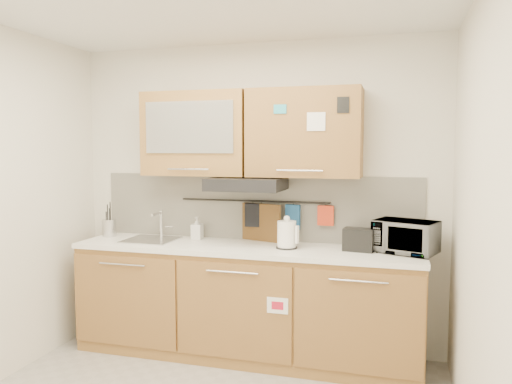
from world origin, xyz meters
The scene contains 18 objects.
wall_back centered at (0.00, 1.50, 1.30)m, with size 3.20×3.20×0.00m, color silver.
wall_right centered at (1.60, 0.00, 1.30)m, with size 3.00×3.00×0.00m, color silver.
base_cabinet centered at (0.00, 1.19, 0.41)m, with size 2.80×0.64×0.88m.
countertop centered at (0.00, 1.19, 0.90)m, with size 2.82×0.62×0.04m, color white.
backsplash centered at (0.00, 1.49, 1.20)m, with size 2.80×0.02×0.56m, color silver.
upper_cabinets centered at (0.00, 1.32, 1.83)m, with size 1.82×0.37×0.70m.
range_hood centered at (0.00, 1.25, 1.42)m, with size 0.60×0.46×0.10m, color black.
sink centered at (-0.85, 1.21, 0.92)m, with size 0.42×0.40×0.26m.
utensil_rail centered at (0.00, 1.45, 1.26)m, with size 0.02×0.02×1.30m, color black.
utensil_crock centered at (-1.30, 1.27, 1.00)m, with size 0.15×0.15×0.31m.
kettle centered at (0.35, 1.18, 1.02)m, with size 0.20×0.19×0.26m.
toaster centered at (0.91, 1.24, 1.01)m, with size 0.25×0.17×0.17m.
microwave centered at (1.25, 1.26, 1.04)m, with size 0.44×0.30×0.25m, color #999999.
soap_bottle centered at (-0.48, 1.35, 1.02)m, with size 0.09×0.09×0.20m, color #999999.
cutting_board centered at (0.07, 1.44, 1.01)m, with size 0.38×0.03×0.47m, color brown.
oven_mitt centered at (0.35, 1.44, 1.14)m, with size 0.12×0.03×0.21m, color navy.
dark_pouch centered at (-0.01, 1.44, 1.14)m, with size 0.13×0.04×0.20m, color black.
pot_holder centered at (0.62, 1.44, 1.16)m, with size 0.13×0.02×0.16m, color red.
Camera 1 is at (1.18, -2.63, 1.71)m, focal length 35.00 mm.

